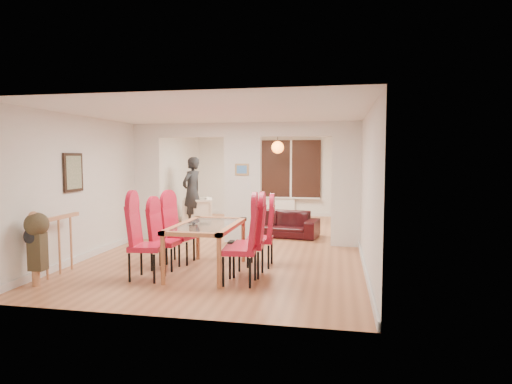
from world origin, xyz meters
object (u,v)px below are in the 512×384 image
(dining_chair_la, at_px, (147,241))
(person, at_px, (192,191))
(dining_chair_ra, at_px, (239,244))
(bottle, at_px, (262,212))
(dining_chair_lc, at_px, (180,231))
(coffee_table, at_px, (266,220))
(sofa, at_px, (275,223))
(bowl, at_px, (259,215))
(dining_chair_rc, at_px, (260,234))
(dining_chair_rb, at_px, (248,239))
(television, at_px, (336,213))
(dining_table, at_px, (207,248))
(dining_chair_lb, at_px, (165,238))
(armchair, at_px, (197,211))

(dining_chair_la, distance_m, person, 5.18)
(dining_chair_ra, height_order, bottle, dining_chair_ra)
(dining_chair_lc, distance_m, coffee_table, 4.76)
(sofa, relative_size, bottle, 7.64)
(dining_chair_la, bearing_deg, dining_chair_lc, 76.35)
(dining_chair_lc, relative_size, bowl, 5.68)
(dining_chair_lc, distance_m, dining_chair_rc, 1.42)
(dining_chair_rc, distance_m, sofa, 2.88)
(dining_chair_rb, height_order, television, dining_chair_rb)
(person, height_order, bowl, person)
(dining_table, distance_m, coffee_table, 5.19)
(dining_chair_la, distance_m, dining_chair_lc, 1.08)
(dining_chair_lc, distance_m, dining_chair_rb, 1.47)
(person, bearing_deg, coffee_table, 128.93)
(dining_chair_lc, height_order, television, dining_chair_lc)
(dining_table, relative_size, dining_chair_rb, 1.46)
(dining_table, height_order, television, dining_table)
(dining_chair_lc, distance_m, person, 4.18)
(dining_table, distance_m, dining_chair_rc, 0.96)
(dining_chair_lc, height_order, dining_chair_rb, dining_chair_rb)
(dining_chair_lb, distance_m, television, 6.15)
(dining_chair_la, relative_size, dining_chair_lb, 1.12)
(dining_chair_rb, distance_m, television, 5.77)
(sofa, bearing_deg, dining_chair_rb, -80.41)
(dining_chair_rc, relative_size, coffee_table, 1.17)
(dining_chair_lb, distance_m, person, 4.59)
(dining_chair_lc, relative_size, dining_chair_rc, 1.03)
(bottle, bearing_deg, television, 12.72)
(dining_chair_lb, relative_size, television, 0.99)
(person, relative_size, television, 1.74)
(dining_table, xyz_separation_m, dining_chair_lc, (-0.65, 0.50, 0.17))
(dining_chair_lb, distance_m, dining_chair_lc, 0.46)
(dining_table, distance_m, dining_chair_lb, 0.75)
(dining_chair_ra, bearing_deg, dining_chair_rc, 78.59)
(dining_chair_lb, height_order, dining_chair_lc, dining_chair_lc)
(armchair, bearing_deg, dining_chair_lc, -2.25)
(sofa, xyz_separation_m, armchair, (-2.39, 1.34, 0.08))
(dining_table, height_order, dining_chair_ra, dining_chair_ra)
(dining_chair_la, relative_size, bowl, 6.00)
(bowl, bearing_deg, coffee_table, -13.20)
(armchair, xyz_separation_m, bottle, (1.79, 0.32, -0.03))
(television, distance_m, bowl, 2.17)
(dining_chair_ra, xyz_separation_m, sofa, (-0.04, 3.94, -0.30))
(sofa, xyz_separation_m, bowl, (-0.73, 1.82, -0.06))
(dining_chair_ra, bearing_deg, dining_chair_rb, 79.60)
(dining_chair_rc, distance_m, coffee_table, 4.70)
(person, xyz_separation_m, bottle, (1.85, 0.58, -0.59))
(dining_chair_rc, relative_size, television, 1.02)
(dining_chair_lc, height_order, bowl, dining_chair_lc)
(person, distance_m, coffee_table, 2.22)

